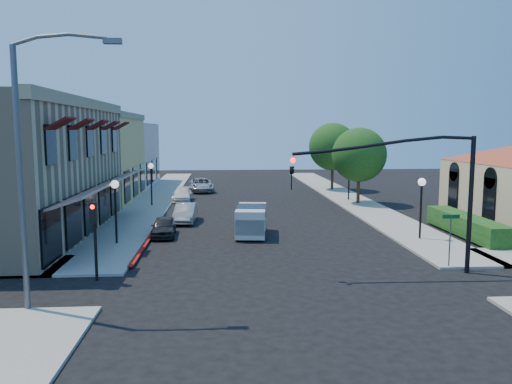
{
  "coord_description": "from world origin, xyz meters",
  "views": [
    {
      "loc": [
        -2.77,
        -19.16,
        6.23
      ],
      "look_at": [
        -0.71,
        10.13,
        2.6
      ],
      "focal_mm": 35.0,
      "sensor_mm": 36.0,
      "label": 1
    }
  ],
  "objects": [
    {
      "name": "lamppost_left_far",
      "position": [
        -8.5,
        22.0,
        2.74
      ],
      "size": [
        0.44,
        0.44,
        3.57
      ],
      "color": "black",
      "rests_on": "ground"
    },
    {
      "name": "signal_mast_arm",
      "position": [
        5.86,
        1.5,
        4.09
      ],
      "size": [
        8.01,
        0.39,
        6.0
      ],
      "color": "black",
      "rests_on": "ground"
    },
    {
      "name": "sidewalk_right",
      "position": [
        8.75,
        27.0,
        0.06
      ],
      "size": [
        3.5,
        50.0,
        0.12
      ],
      "primitive_type": "cube",
      "color": "gray",
      "rests_on": "ground"
    },
    {
      "name": "hedge",
      "position": [
        11.7,
        9.0,
        0.0
      ],
      "size": [
        1.4,
        8.0,
        1.1
      ],
      "primitive_type": "cube",
      "color": "#184313",
      "rests_on": "ground"
    },
    {
      "name": "parked_car_b",
      "position": [
        -5.22,
        14.64,
        0.64
      ],
      "size": [
        1.51,
        3.91,
        1.27
      ],
      "primitive_type": "imported",
      "rotation": [
        0.0,
        0.0,
        -0.04
      ],
      "color": "#9A9D9F",
      "rests_on": "ground"
    },
    {
      "name": "lamppost_right_far",
      "position": [
        8.5,
        24.0,
        2.74
      ],
      "size": [
        0.44,
        0.44,
        3.57
      ],
      "color": "black",
      "rests_on": "ground"
    },
    {
      "name": "curb_red_strip",
      "position": [
        -6.9,
        8.0,
        0.0
      ],
      "size": [
        0.25,
        10.0,
        0.06
      ],
      "primitive_type": "cube",
      "color": "maroon",
      "rests_on": "ground"
    },
    {
      "name": "parked_car_a",
      "position": [
        -6.2,
        10.14,
        0.58
      ],
      "size": [
        1.51,
        3.44,
        1.15
      ],
      "primitive_type": "imported",
      "rotation": [
        0.0,
        0.0,
        0.05
      ],
      "color": "black",
      "rests_on": "ground"
    },
    {
      "name": "street_tree_b",
      "position": [
        8.8,
        32.0,
        4.54
      ],
      "size": [
        4.94,
        4.94,
        7.02
      ],
      "color": "#362615",
      "rests_on": "ground"
    },
    {
      "name": "lamppost_left_near",
      "position": [
        -8.5,
        8.0,
        2.74
      ],
      "size": [
        0.44,
        0.44,
        3.57
      ],
      "color": "black",
      "rests_on": "ground"
    },
    {
      "name": "ground",
      "position": [
        0.0,
        0.0,
        0.0
      ],
      "size": [
        120.0,
        120.0,
        0.0
      ],
      "primitive_type": "plane",
      "color": "black",
      "rests_on": "ground"
    },
    {
      "name": "sidewalk_left",
      "position": [
        -8.75,
        27.0,
        0.06
      ],
      "size": [
        3.5,
        50.0,
        0.12
      ],
      "primitive_type": "cube",
      "color": "gray",
      "rests_on": "ground"
    },
    {
      "name": "cobra_streetlight",
      "position": [
        -9.15,
        -2.0,
        5.27
      ],
      "size": [
        3.6,
        0.25,
        9.31
      ],
      "color": "#595B5E",
      "rests_on": "ground"
    },
    {
      "name": "street_tree_a",
      "position": [
        8.8,
        22.0,
        4.19
      ],
      "size": [
        4.56,
        4.56,
        6.48
      ],
      "color": "#362615",
      "rests_on": "ground"
    },
    {
      "name": "street_name_sign",
      "position": [
        7.5,
        2.2,
        1.7
      ],
      "size": [
        0.8,
        0.06,
        2.5
      ],
      "color": "#595B5E",
      "rests_on": "ground"
    },
    {
      "name": "white_van",
      "position": [
        -1.0,
        9.98,
        1.0
      ],
      "size": [
        2.09,
        4.05,
        1.73
      ],
      "color": "silver",
      "rests_on": "ground"
    },
    {
      "name": "lamppost_right_near",
      "position": [
        8.5,
        8.0,
        2.74
      ],
      "size": [
        0.44,
        0.44,
        3.57
      ],
      "color": "black",
      "rests_on": "ground"
    },
    {
      "name": "parked_car_d",
      "position": [
        -4.8,
        31.81,
        0.69
      ],
      "size": [
        2.83,
        5.17,
        1.37
      ],
      "primitive_type": "imported",
      "rotation": [
        0.0,
        0.0,
        0.11
      ],
      "color": "#A9ABAE",
      "rests_on": "ground"
    },
    {
      "name": "corner_brick_building",
      "position": [
        -15.45,
        11.0,
        4.01
      ],
      "size": [
        11.77,
        18.2,
        8.1
      ],
      "color": "tan",
      "rests_on": "ground"
    },
    {
      "name": "parked_car_c",
      "position": [
        -6.2,
        25.0,
        0.56
      ],
      "size": [
        1.71,
        3.91,
        1.12
      ],
      "primitive_type": "imported",
      "rotation": [
        0.0,
        0.0,
        -0.04
      ],
      "color": "white",
      "rests_on": "ground"
    },
    {
      "name": "yellow_stucco_building",
      "position": [
        -15.5,
        26.0,
        3.8
      ],
      "size": [
        10.0,
        12.0,
        7.6
      ],
      "primitive_type": "cube",
      "color": "tan",
      "rests_on": "ground"
    },
    {
      "name": "pink_stucco_building",
      "position": [
        -15.5,
        38.0,
        3.5
      ],
      "size": [
        10.0,
        12.0,
        7.0
      ],
      "primitive_type": "cube",
      "color": "beige",
      "rests_on": "ground"
    },
    {
      "name": "secondary_signal",
      "position": [
        -8.0,
        1.41,
        2.32
      ],
      "size": [
        0.28,
        0.42,
        3.32
      ],
      "color": "black",
      "rests_on": "ground"
    }
  ]
}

